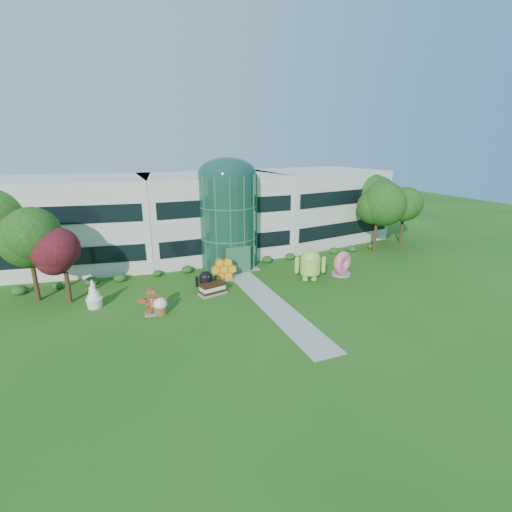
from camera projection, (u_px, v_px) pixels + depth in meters
name	position (u px, v px, depth m)	size (l,w,h in m)	color
ground	(276.00, 308.00, 30.06)	(140.00, 140.00, 0.00)	#215114
building	(213.00, 214.00, 44.61)	(46.00, 15.00, 9.30)	beige
atrium	(228.00, 221.00, 39.24)	(6.00, 6.00, 9.80)	#194738
walkway	(266.00, 298.00, 31.82)	(2.40, 20.00, 0.04)	#9E9E93
tree_red	(65.00, 268.00, 30.16)	(4.00, 4.00, 6.00)	#3F0C14
trees_backdrop	(225.00, 225.00, 40.32)	(52.00, 8.00, 8.40)	#104011
android_green	(310.00, 263.00, 35.60)	(3.14, 2.09, 3.56)	#9BD544
android_black	(206.00, 280.00, 33.07)	(1.94, 1.30, 2.21)	black
donut	(342.00, 263.00, 37.13)	(2.41, 1.16, 2.51)	#E65773
gingerbread	(152.00, 301.00, 28.54)	(2.40, 0.92, 2.22)	maroon
ice_cream_sandwich	(213.00, 289.00, 32.55)	(2.35, 1.17, 1.05)	black
honeycomb	(224.00, 270.00, 35.84)	(2.58, 0.92, 2.03)	#F9A518
froyo	(93.00, 294.00, 29.76)	(1.39, 1.39, 2.38)	white
cupcake	(160.00, 306.00, 28.73)	(1.15, 1.15, 1.38)	white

